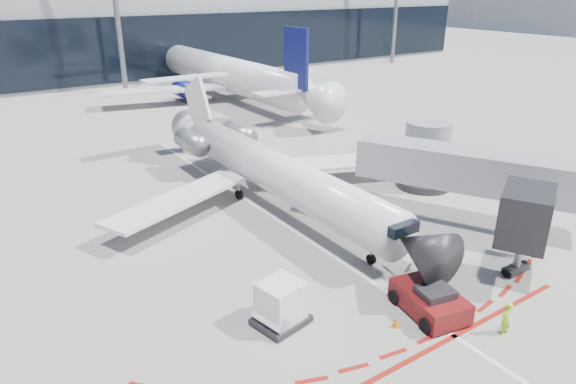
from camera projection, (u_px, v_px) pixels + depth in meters
ground at (298, 234)px, 30.41m from camera, size 260.00×260.00×0.00m
apron_centerline at (279, 222)px, 31.94m from camera, size 0.25×40.00×0.01m
apron_stop_bar at (454, 336)px, 21.57m from camera, size 14.00×0.25×0.01m
terminal_building at (51, 21)px, 77.09m from camera, size 150.00×24.15×24.00m
jet_bridge at (454, 169)px, 32.02m from camera, size 10.03×15.20×4.90m
regional_jet at (267, 167)px, 34.20m from camera, size 23.05×28.42×7.12m
pushback_tug at (430, 300)px, 22.95m from camera, size 2.84×5.53×1.41m
ramp_worker at (506, 318)px, 21.45m from camera, size 0.59×0.42×1.55m
uld_container at (281, 304)px, 22.01m from camera, size 2.50×2.24×2.04m
safety_cone_right at (396, 322)px, 22.11m from camera, size 0.32×0.32×0.45m
bg_airliner_1 at (224, 49)px, 64.85m from camera, size 37.49×39.69×12.13m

